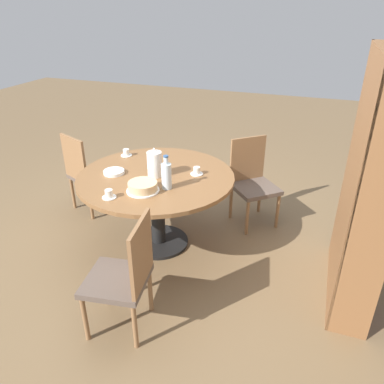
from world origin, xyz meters
name	(u,v)px	position (x,y,z in m)	size (l,w,h in m)	color
ground_plane	(159,243)	(0.00, 0.00, 0.00)	(14.00, 14.00, 0.00)	brown
dining_table	(157,189)	(0.00, 0.00, 0.60)	(1.42, 1.42, 0.74)	black
chair_a	(252,180)	(-0.75, 0.75, 0.47)	(0.59, 0.59, 0.90)	olive
chair_b	(87,172)	(-0.35, -1.00, 0.47)	(0.55, 0.55, 0.90)	olive
chair_c	(125,275)	(1.04, 0.23, 0.47)	(0.48, 0.48, 0.90)	olive
bookshelf	(364,190)	(0.06, 1.71, 0.91)	(1.07, 0.28, 1.89)	brown
coffee_pot	(154,163)	(0.02, 0.00, 0.86)	(0.13, 0.13, 0.27)	white
water_bottle	(166,175)	(0.21, 0.20, 0.86)	(0.08, 0.08, 0.29)	silver
cake_main	(143,187)	(0.33, 0.03, 0.78)	(0.27, 0.27, 0.08)	white
cup_a	(109,195)	(0.52, -0.17, 0.77)	(0.11, 0.11, 0.07)	silver
cup_b	(126,153)	(-0.33, -0.48, 0.77)	(0.11, 0.11, 0.07)	silver
cup_c	(197,171)	(-0.14, 0.34, 0.77)	(0.11, 0.11, 0.07)	silver
plate_stack	(114,172)	(0.09, -0.38, 0.75)	(0.19, 0.19, 0.03)	white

